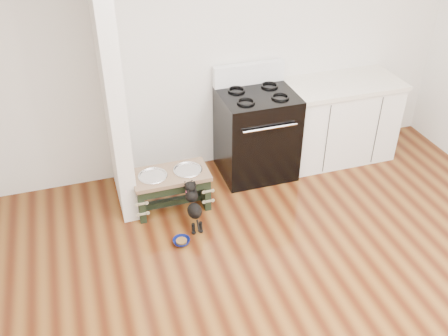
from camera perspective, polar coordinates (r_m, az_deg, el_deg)
ground at (r=3.99m, az=11.52°, el=-17.67°), size 5.00×5.00×0.00m
room_shell at (r=2.93m, az=15.04°, el=2.63°), size 5.00×5.00×5.00m
partition_wall at (r=4.53m, az=-12.96°, el=10.48°), size 0.15×0.80×2.70m
oven_range at (r=5.26m, az=3.72°, el=4.05°), size 0.76×0.69×1.14m
cabinet_run at (r=5.68m, az=12.96°, el=5.32°), size 1.24×0.64×0.91m
dog_feeder at (r=4.83m, az=-6.04°, el=-1.76°), size 0.73×0.39×0.42m
puppy at (r=4.61m, az=-3.52°, el=-4.21°), size 0.13×0.37×0.44m
floor_bowl at (r=4.57m, az=-4.88°, el=-8.36°), size 0.20×0.20×0.05m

